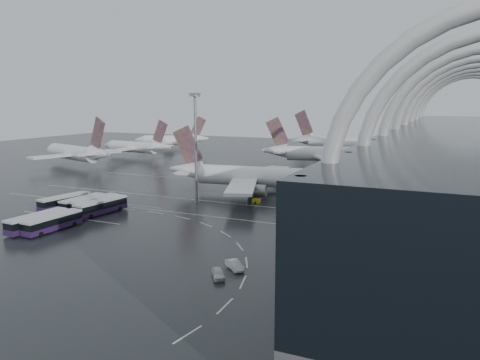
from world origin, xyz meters
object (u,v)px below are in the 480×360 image
at_px(jet_remote_far, 173,140).
at_px(gse_cart_belly_d, 356,204).
at_px(airliner_gate_b, 330,154).
at_px(gse_cart_belly_b, 345,197).
at_px(bus_row_near_b, 82,203).
at_px(bus_row_far_c, 53,222).
at_px(van_curve_c, 235,265).
at_px(bus_row_far_b, 37,221).
at_px(bus_row_near_c, 94,203).
at_px(van_curve_b, 218,273).
at_px(jet_remote_west, 77,153).
at_px(jet_remote_mid, 137,147).
at_px(airliner_gate_c, 345,144).
at_px(bus_row_near_d, 101,206).
at_px(bus_row_near_a, 64,201).
at_px(gse_cart_belly_c, 256,201).
at_px(airliner_main, 258,177).
at_px(floodlight_mast, 195,135).

distance_m(jet_remote_far, gse_cart_belly_d, 153.88).
bearing_deg(airliner_gate_b, gse_cart_belly_b, -90.99).
bearing_deg(bus_row_near_b, bus_row_far_c, -150.95).
bearing_deg(van_curve_c, jet_remote_far, 76.49).
bearing_deg(gse_cart_belly_b, bus_row_far_b, -132.36).
relative_size(bus_row_near_c, bus_row_far_b, 0.96).
bearing_deg(van_curve_b, gse_cart_belly_b, 52.11).
xyz_separation_m(bus_row_near_c, van_curve_b, (46.67, -26.20, -1.00)).
height_order(jet_remote_west, van_curve_b, jet_remote_west).
bearing_deg(jet_remote_mid, jet_remote_west, 90.43).
bearing_deg(gse_cart_belly_b, airliner_gate_c, 101.78).
distance_m(airliner_gate_b, bus_row_near_d, 103.79).
bearing_deg(bus_row_near_c, jet_remote_mid, 40.81).
height_order(jet_remote_west, bus_row_far_b, jet_remote_west).
height_order(jet_remote_mid, jet_remote_far, jet_remote_far).
bearing_deg(jet_remote_west, van_curve_b, 158.62).
xyz_separation_m(bus_row_far_c, van_curve_c, (42.61, -4.73, -1.04)).
bearing_deg(bus_row_near_a, jet_remote_west, 50.53).
height_order(bus_row_near_b, gse_cart_belly_d, bus_row_near_b).
xyz_separation_m(airliner_gate_b, jet_remote_far, (-93.79, 32.76, -0.36)).
distance_m(gse_cart_belly_b, gse_cart_belly_d, 9.02).
bearing_deg(bus_row_far_c, gse_cart_belly_c, -31.37).
height_order(airliner_gate_c, gse_cart_belly_d, airliner_gate_c).
relative_size(airliner_gate_c, van_curve_c, 13.47).
bearing_deg(bus_row_far_c, bus_row_near_c, 18.35).
distance_m(bus_row_near_b, gse_cart_belly_c, 42.71).
relative_size(bus_row_near_b, gse_cart_belly_b, 5.29).
height_order(jet_remote_mid, gse_cart_belly_b, jet_remote_mid).
relative_size(bus_row_near_c, van_curve_b, 3.08).
distance_m(airliner_gate_b, jet_remote_west, 100.43).
relative_size(jet_remote_west, gse_cart_belly_c, 22.46).
distance_m(bus_row_near_a, gse_cart_belly_b, 71.30).
bearing_deg(bus_row_near_a, airliner_main, -35.35).
height_order(airliner_main, floodlight_mast, floodlight_mast).
relative_size(bus_row_near_b, bus_row_far_c, 0.94).
height_order(jet_remote_west, gse_cart_belly_d, jet_remote_west).
bearing_deg(bus_row_near_a, airliner_gate_b, -13.34).
height_order(bus_row_far_c, gse_cart_belly_d, bus_row_far_c).
bearing_deg(van_curve_b, bus_row_near_c, 117.53).
relative_size(airliner_gate_c, jet_remote_far, 1.53).
bearing_deg(floodlight_mast, bus_row_near_a, -144.96).
xyz_separation_m(jet_remote_far, bus_row_near_d, (64.42, -132.27, -2.66)).
bearing_deg(floodlight_mast, van_curve_c, -53.40).
distance_m(airliner_gate_c, jet_remote_west, 120.16).
xyz_separation_m(airliner_main, bus_row_near_d, (-23.92, -37.04, -2.87)).
xyz_separation_m(bus_row_near_b, floodlight_mast, (21.73, 17.23, 15.77)).
distance_m(airliner_main, bus_row_far_c, 57.05).
height_order(van_curve_b, gse_cart_belly_d, van_curve_b).
relative_size(bus_row_near_c, gse_cart_belly_d, 5.25).
distance_m(jet_remote_mid, bus_row_near_a, 103.88).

